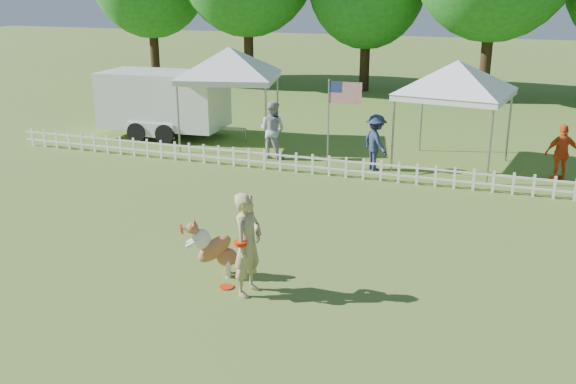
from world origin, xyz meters
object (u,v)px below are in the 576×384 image
object	(u,v)px
handler	(248,244)
spectator_b	(376,142)
canopy_tent_right	(454,115)
dog	(215,249)
cargo_trailer	(164,104)
spectator_a	(272,130)
flag_pole	(328,125)
spectator_c	(562,153)
frisbee_on_turf	(226,287)
canopy_tent_left	(230,97)

from	to	relation	value
handler	spectator_b	bearing A→B (deg)	4.68
canopy_tent_right	spectator_b	size ratio (longest dim) A/B	1.87
dog	spectator_b	bearing A→B (deg)	57.38
cargo_trailer	handler	bearing A→B (deg)	-57.22
spectator_a	cargo_trailer	bearing A→B (deg)	-8.79
flag_pole	spectator_a	size ratio (longest dim) A/B	1.48
handler	dog	xyz separation A→B (m)	(-0.86, 0.44, -0.39)
flag_pole	spectator_a	distance (m)	2.14
cargo_trailer	spectator_a	size ratio (longest dim) A/B	3.00
cargo_trailer	spectator_c	distance (m)	13.23
flag_pole	spectator_c	bearing A→B (deg)	5.91
spectator_a	spectator_c	bearing A→B (deg)	-168.38
canopy_tent_right	flag_pole	xyz separation A→B (m)	(-3.40, -1.57, -0.22)
frisbee_on_turf	spectator_b	xyz separation A→B (m)	(0.79, 8.60, 0.82)
frisbee_on_turf	dog	bearing A→B (deg)	135.19
dog	frisbee_on_turf	world-z (taller)	dog
spectator_a	handler	bearing A→B (deg)	117.42
handler	frisbee_on_turf	distance (m)	1.03
flag_pole	spectator_b	xyz separation A→B (m)	(1.34, 0.39, -0.50)
frisbee_on_turf	canopy_tent_left	size ratio (longest dim) A/B	0.08
canopy_tent_right	spectator_b	world-z (taller)	canopy_tent_right
cargo_trailer	spectator_c	size ratio (longest dim) A/B	3.38
spectator_c	handler	bearing A→B (deg)	37.31
canopy_tent_left	cargo_trailer	xyz separation A→B (m)	(-2.69, 0.17, -0.42)
frisbee_on_turf	canopy_tent_right	distance (m)	10.29
canopy_tent_left	spectator_a	size ratio (longest dim) A/B	1.79
handler	canopy_tent_left	world-z (taller)	canopy_tent_left
handler	spectator_c	xyz separation A→B (m)	(5.42, 9.32, -0.14)
canopy_tent_right	spectator_c	xyz separation A→B (m)	(3.04, -0.50, -0.75)
frisbee_on_turf	canopy_tent_right	xyz separation A→B (m)	(2.84, 9.77, 1.53)
canopy_tent_right	dog	bearing A→B (deg)	-100.86
handler	canopy_tent_right	xyz separation A→B (m)	(2.38, 9.82, 0.61)
canopy_tent_right	spectator_b	distance (m)	2.47
dog	frisbee_on_turf	bearing A→B (deg)	-69.21
canopy_tent_right	cargo_trailer	world-z (taller)	canopy_tent_right
frisbee_on_turf	spectator_c	bearing A→B (deg)	57.63
handler	cargo_trailer	size ratio (longest dim) A/B	0.35
handler	dog	bearing A→B (deg)	69.60
frisbee_on_turf	canopy_tent_left	world-z (taller)	canopy_tent_left
dog	spectator_c	distance (m)	10.88
frisbee_on_turf	spectator_b	size ratio (longest dim) A/B	0.16
handler	flag_pole	world-z (taller)	flag_pole
handler	canopy_tent_left	size ratio (longest dim) A/B	0.58
dog	frisbee_on_turf	distance (m)	0.78
handler	spectator_a	size ratio (longest dim) A/B	1.04
flag_pole	spectator_b	world-z (taller)	flag_pole
handler	frisbee_on_turf	world-z (taller)	handler
canopy_tent_left	spectator_c	size ratio (longest dim) A/B	2.02
handler	canopy_tent_right	distance (m)	10.12
spectator_a	spectator_b	distance (m)	3.36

